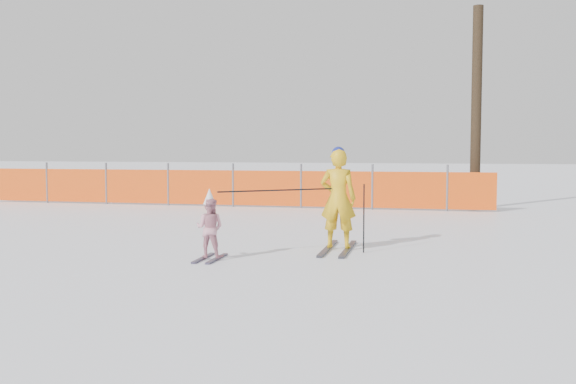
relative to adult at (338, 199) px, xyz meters
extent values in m
plane|color=white|center=(-0.72, -1.09, -0.86)|extent=(120.00, 120.00, 0.00)
cube|color=black|center=(-0.17, 0.00, -0.84)|extent=(0.09, 1.73, 0.04)
cube|color=black|center=(0.17, 0.00, -0.84)|extent=(0.09, 1.73, 0.04)
imported|color=yellow|center=(0.00, 0.00, 0.01)|extent=(0.61, 0.41, 1.64)
sphere|color=navy|center=(0.00, 0.00, 0.76)|extent=(0.22, 0.22, 0.22)
cube|color=black|center=(-1.90, -1.33, -0.84)|extent=(0.09, 0.88, 0.03)
cube|color=black|center=(-1.68, -1.33, -0.84)|extent=(0.09, 0.88, 0.03)
imported|color=pink|center=(-1.79, -1.33, -0.37)|extent=(0.45, 0.35, 0.91)
cone|color=white|center=(-1.79, -1.33, 0.11)|extent=(0.19, 0.19, 0.24)
cylinder|color=black|center=(0.45, -0.20, -0.29)|extent=(0.02, 0.02, 1.12)
cylinder|color=black|center=(-0.89, -0.67, 0.17)|extent=(1.60, 1.20, 0.02)
cylinder|color=#595960|center=(-10.05, 7.10, -0.23)|extent=(0.06, 0.06, 1.25)
cylinder|color=#595960|center=(-8.05, 7.10, -0.23)|extent=(0.06, 0.06, 1.25)
cylinder|color=#595960|center=(-6.05, 7.10, -0.23)|extent=(0.06, 0.06, 1.25)
cylinder|color=#595960|center=(-4.05, 7.10, -0.23)|extent=(0.06, 0.06, 1.25)
cylinder|color=#595960|center=(-2.05, 7.10, -0.23)|extent=(0.06, 0.06, 1.25)
cylinder|color=#595960|center=(-0.05, 7.10, -0.23)|extent=(0.06, 0.06, 1.25)
cylinder|color=#595960|center=(1.95, 7.10, -0.23)|extent=(0.06, 0.06, 1.25)
cube|color=#ED4C0C|center=(-4.41, 7.10, -0.31)|extent=(15.28, 0.02, 1.00)
cylinder|color=black|center=(2.72, 8.01, 1.94)|extent=(0.28, 0.28, 5.59)
camera|label=1|loc=(1.48, -10.56, 0.86)|focal=40.00mm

